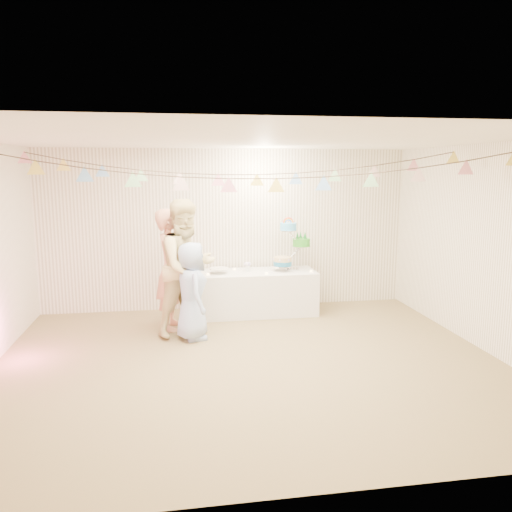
{
  "coord_description": "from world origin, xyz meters",
  "views": [
    {
      "loc": [
        -0.83,
        -5.58,
        2.28
      ],
      "look_at": [
        0.2,
        0.8,
        1.15
      ],
      "focal_mm": 35.0,
      "sensor_mm": 36.0,
      "label": 1
    }
  ],
  "objects": [
    {
      "name": "floor",
      "position": [
        0.0,
        0.0,
        0.0
      ],
      "size": [
        6.0,
        6.0,
        0.0
      ],
      "primitive_type": "plane",
      "color": "brown",
      "rests_on": "ground"
    },
    {
      "name": "ceiling",
      "position": [
        0.0,
        0.0,
        2.6
      ],
      "size": [
        6.0,
        6.0,
        0.0
      ],
      "primitive_type": "plane",
      "color": "white",
      "rests_on": "ground"
    },
    {
      "name": "back_wall",
      "position": [
        0.0,
        2.5,
        1.3
      ],
      "size": [
        6.0,
        6.0,
        0.0
      ],
      "primitive_type": "plane",
      "color": "white",
      "rests_on": "ground"
    },
    {
      "name": "front_wall",
      "position": [
        0.0,
        -2.5,
        1.3
      ],
      "size": [
        6.0,
        6.0,
        0.0
      ],
      "primitive_type": "plane",
      "color": "white",
      "rests_on": "ground"
    },
    {
      "name": "right_wall",
      "position": [
        3.0,
        0.0,
        1.3
      ],
      "size": [
        5.0,
        5.0,
        0.0
      ],
      "primitive_type": "plane",
      "color": "white",
      "rests_on": "ground"
    },
    {
      "name": "table",
      "position": [
        0.43,
        2.03,
        0.34
      ],
      "size": [
        1.82,
        0.73,
        0.68
      ],
      "primitive_type": "cube",
      "color": "silver",
      "rests_on": "floor"
    },
    {
      "name": "cake_stand",
      "position": [
        0.98,
        2.08,
        1.14
      ],
      "size": [
        0.7,
        0.41,
        0.79
      ],
      "primitive_type": null,
      "color": "silver",
      "rests_on": "table"
    },
    {
      "name": "cake_bottom",
      "position": [
        0.83,
        2.02,
        0.84
      ],
      "size": [
        0.31,
        0.31,
        0.15
      ],
      "primitive_type": null,
      "color": "teal",
      "rests_on": "cake_stand"
    },
    {
      "name": "cake_middle",
      "position": [
        1.16,
        2.17,
        1.11
      ],
      "size": [
        0.27,
        0.27,
        0.22
      ],
      "primitive_type": null,
      "color": "#2C9520",
      "rests_on": "cake_stand"
    },
    {
      "name": "cake_top_tier",
      "position": [
        0.92,
        2.05,
        1.38
      ],
      "size": [
        0.25,
        0.25,
        0.19
      ],
      "primitive_type": null,
      "color": "#4EB3F5",
      "rests_on": "cake_stand"
    },
    {
      "name": "platter",
      "position": [
        -0.19,
        1.98,
        0.76
      ],
      "size": [
        0.3,
        0.3,
        0.02
      ],
      "primitive_type": "cylinder",
      "color": "white",
      "rests_on": "table"
    },
    {
      "name": "posy",
      "position": [
        0.27,
        2.08,
        0.82
      ],
      "size": [
        0.13,
        0.13,
        0.15
      ],
      "primitive_type": null,
      "color": "white",
      "rests_on": "table"
    },
    {
      "name": "person_adult_a",
      "position": [
        -0.92,
        1.49,
        0.87
      ],
      "size": [
        0.52,
        0.69,
        1.73
      ],
      "primitive_type": "imported",
      "rotation": [
        0.0,
        0.0,
        1.4
      ],
      "color": "tan",
      "rests_on": "floor"
    },
    {
      "name": "person_adult_b",
      "position": [
        -0.69,
        1.21,
        0.94
      ],
      "size": [
        1.16,
        1.11,
        1.88
      ],
      "primitive_type": "imported",
      "rotation": [
        0.0,
        0.0,
        0.62
      ],
      "color": "beige",
      "rests_on": "floor"
    },
    {
      "name": "person_child",
      "position": [
        -0.65,
        0.98,
        0.66
      ],
      "size": [
        0.54,
        0.72,
        1.33
      ],
      "primitive_type": "imported",
      "rotation": [
        0.0,
        0.0,
        1.77
      ],
      "color": "#9FB5E1",
      "rests_on": "floor"
    },
    {
      "name": "bunting_back",
      "position": [
        0.0,
        1.1,
        2.35
      ],
      "size": [
        5.6,
        1.1,
        0.4
      ],
      "primitive_type": null,
      "color": "pink",
      "rests_on": "ceiling"
    },
    {
      "name": "bunting_front",
      "position": [
        0.0,
        -0.2,
        2.32
      ],
      "size": [
        5.6,
        0.9,
        0.36
      ],
      "primitive_type": null,
      "color": "#72A5E5",
      "rests_on": "ceiling"
    },
    {
      "name": "tealight_0",
      "position": [
        -0.37,
        1.88,
        0.7
      ],
      "size": [
        0.04,
        0.04,
        0.03
      ],
      "primitive_type": "cylinder",
      "color": "#FFD88C",
      "rests_on": "table"
    },
    {
      "name": "tealight_1",
      "position": [
        0.08,
        2.21,
        0.7
      ],
      "size": [
        0.04,
        0.04,
        0.03
      ],
      "primitive_type": "cylinder",
      "color": "#FFD88C",
      "rests_on": "table"
    },
    {
      "name": "tealight_2",
      "position": [
        0.53,
        1.81,
        0.7
      ],
      "size": [
        0.04,
        0.04,
        0.03
      ],
      "primitive_type": "cylinder",
      "color": "#FFD88C",
      "rests_on": "table"
    },
    {
      "name": "tealight_3",
      "position": [
        0.78,
        2.25,
        0.7
      ],
      "size": [
        0.04,
        0.04,
        0.03
      ],
      "primitive_type": "cylinder",
      "color": "#FFD88C",
      "rests_on": "table"
    },
    {
      "name": "tealight_4",
      "position": [
        1.25,
        1.85,
        0.7
      ],
      "size": [
        0.04,
        0.04,
        0.03
      ],
      "primitive_type": "cylinder",
      "color": "#FFD88C",
      "rests_on": "table"
    }
  ]
}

